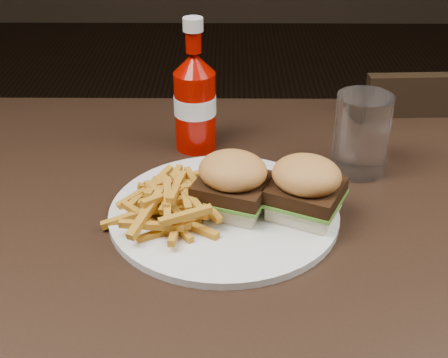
{
  "coord_description": "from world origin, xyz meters",
  "views": [
    {
      "loc": [
        -0.05,
        -0.68,
        1.2
      ],
      "look_at": [
        -0.06,
        0.02,
        0.8
      ],
      "focal_mm": 50.0,
      "sensor_mm": 36.0,
      "label": 1
    }
  ],
  "objects_px": {
    "ketchup_bottle": "(195,112)",
    "tumbler": "(361,136)",
    "dining_table": "(266,231)",
    "plate": "(224,213)",
    "chair_far": "(408,214)"
  },
  "relations": [
    {
      "from": "dining_table",
      "to": "ketchup_bottle",
      "type": "height_order",
      "value": "ketchup_bottle"
    },
    {
      "from": "chair_far",
      "to": "ketchup_bottle",
      "type": "distance_m",
      "value": 0.66
    },
    {
      "from": "ketchup_bottle",
      "to": "tumbler",
      "type": "bearing_deg",
      "value": -16.45
    },
    {
      "from": "tumbler",
      "to": "dining_table",
      "type": "bearing_deg",
      "value": -137.05
    },
    {
      "from": "plate",
      "to": "tumbler",
      "type": "height_order",
      "value": "tumbler"
    },
    {
      "from": "dining_table",
      "to": "tumbler",
      "type": "height_order",
      "value": "tumbler"
    },
    {
      "from": "dining_table",
      "to": "plate",
      "type": "bearing_deg",
      "value": 173.64
    },
    {
      "from": "dining_table",
      "to": "tumbler",
      "type": "relative_size",
      "value": 9.56
    },
    {
      "from": "plate",
      "to": "tumbler",
      "type": "bearing_deg",
      "value": 32.53
    },
    {
      "from": "tumbler",
      "to": "ketchup_bottle",
      "type": "bearing_deg",
      "value": 163.55
    },
    {
      "from": "dining_table",
      "to": "plate",
      "type": "xyz_separation_m",
      "value": [
        -0.06,
        0.01,
        0.03
      ]
    },
    {
      "from": "plate",
      "to": "ketchup_bottle",
      "type": "relative_size",
      "value": 2.36
    },
    {
      "from": "plate",
      "to": "ketchup_bottle",
      "type": "distance_m",
      "value": 0.21
    },
    {
      "from": "ketchup_bottle",
      "to": "plate",
      "type": "bearing_deg",
      "value": -76.84
    },
    {
      "from": "dining_table",
      "to": "tumbler",
      "type": "xyz_separation_m",
      "value": [
        0.14,
        0.13,
        0.08
      ]
    }
  ]
}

